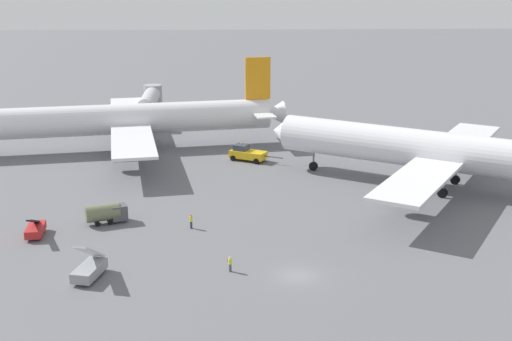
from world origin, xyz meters
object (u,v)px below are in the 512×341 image
object	(u,v)px
ground_crew_wing_walker_right	(191,221)
ground_crew_marshaller_foreground	(230,264)
pushback_tug	(247,153)
gse_stair_truck_yellow	(89,268)
airliner_being_pushed	(432,151)
gse_fuel_bowser_stubby	(107,213)
gse_belt_loader_portside	(35,229)
jet_bridge	(150,98)
airliner_at_gate_left	(117,120)

from	to	relation	value
ground_crew_wing_walker_right	ground_crew_marshaller_foreground	size ratio (longest dim) A/B	1.06
pushback_tug	gse_stair_truck_yellow	distance (m)	45.89
airliner_being_pushed	pushback_tug	distance (m)	29.69
airliner_being_pushed	gse_stair_truck_yellow	distance (m)	50.15
gse_fuel_bowser_stubby	gse_stair_truck_yellow	world-z (taller)	gse_stair_truck_yellow
gse_belt_loader_portside	jet_bridge	world-z (taller)	jet_bridge
ground_crew_marshaller_foreground	jet_bridge	bearing A→B (deg)	102.08
gse_fuel_bowser_stubby	gse_stair_truck_yellow	xyz separation A→B (m)	(0.85, -15.21, -0.31)
gse_belt_loader_portside	ground_crew_marshaller_foreground	size ratio (longest dim) A/B	3.08
airliner_at_gate_left	gse_belt_loader_portside	size ratio (longest dim) A/B	11.64
ground_crew_marshaller_foreground	gse_stair_truck_yellow	bearing A→B (deg)	-176.22
gse_stair_truck_yellow	ground_crew_marshaller_foreground	distance (m)	13.88
pushback_tug	ground_crew_wing_walker_right	bearing A→B (deg)	-104.10
pushback_tug	jet_bridge	world-z (taller)	jet_bridge
gse_stair_truck_yellow	jet_bridge	xyz separation A→B (m)	(-1.98, 74.86, 3.35)
gse_fuel_bowser_stubby	ground_crew_marshaller_foreground	world-z (taller)	gse_fuel_bowser_stubby
airliner_being_pushed	ground_crew_wing_walker_right	size ratio (longest dim) A/B	25.42
airliner_being_pushed	jet_bridge	size ratio (longest dim) A/B	2.46
gse_belt_loader_portside	gse_stair_truck_yellow	bearing A→B (deg)	-53.88
airliner_being_pushed	gse_stair_truck_yellow	size ratio (longest dim) A/B	8.94
airliner_at_gate_left	gse_belt_loader_portside	world-z (taller)	airliner_at_gate_left
airliner_being_pushed	gse_stair_truck_yellow	world-z (taller)	airliner_being_pushed
ground_crew_wing_walker_right	gse_fuel_bowser_stubby	bearing A→B (deg)	168.08
airliner_at_gate_left	airliner_being_pushed	world-z (taller)	airliner_being_pushed
airliner_being_pushed	ground_crew_marshaller_foreground	bearing A→B (deg)	-136.62
airliner_being_pushed	gse_fuel_bowser_stubby	distance (m)	44.54
pushback_tug	jet_bridge	xyz separation A→B (m)	(-18.75, 32.14, 3.19)
pushback_tug	ground_crew_marshaller_foreground	world-z (taller)	pushback_tug
ground_crew_marshaller_foreground	airliner_at_gate_left	bearing A→B (deg)	110.55
gse_stair_truck_yellow	ground_crew_wing_walker_right	xyz separation A→B (m)	(9.32, 13.07, -0.12)
ground_crew_wing_walker_right	jet_bridge	size ratio (longest dim) A/B	0.10
airliner_being_pushed	jet_bridge	distance (m)	64.63
gse_stair_truck_yellow	ground_crew_wing_walker_right	size ratio (longest dim) A/B	2.84
gse_fuel_bowser_stubby	ground_crew_wing_walker_right	distance (m)	10.40
ground_crew_wing_walker_right	jet_bridge	xyz separation A→B (m)	(-11.30, 61.79, 3.47)
gse_stair_truck_yellow	pushback_tug	bearing A→B (deg)	68.58
airliner_being_pushed	gse_fuel_bowser_stubby	xyz separation A→B (m)	(-42.67, -12.14, -4.01)
airliner_at_gate_left	jet_bridge	distance (m)	24.24
airliner_being_pushed	jet_bridge	xyz separation A→B (m)	(-43.80, 47.51, -0.97)
gse_belt_loader_portside	gse_stair_truck_yellow	world-z (taller)	gse_stair_truck_yellow
ground_crew_marshaller_foreground	gse_fuel_bowser_stubby	bearing A→B (deg)	135.78
gse_belt_loader_portside	gse_stair_truck_yellow	distance (m)	14.11
airliner_being_pushed	gse_belt_loader_portside	world-z (taller)	airliner_being_pushed
pushback_tug	ground_crew_marshaller_foreground	distance (m)	41.91
gse_fuel_bowser_stubby	gse_stair_truck_yellow	distance (m)	15.24
gse_stair_truck_yellow	jet_bridge	size ratio (longest dim) A/B	0.28
gse_stair_truck_yellow	ground_crew_marshaller_foreground	bearing A→B (deg)	3.78
gse_fuel_bowser_stubby	jet_bridge	world-z (taller)	jet_bridge
gse_belt_loader_portside	airliner_being_pushed	bearing A→B (deg)	17.65
airliner_being_pushed	ground_crew_wing_walker_right	bearing A→B (deg)	-156.28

